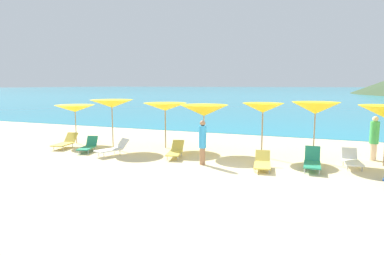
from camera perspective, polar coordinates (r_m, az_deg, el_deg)
The scene contains 17 objects.
ground_plane at distance 20.42m, azimuth 14.53°, elevation -1.73°, with size 50.00×100.00×0.30m, color beige.
ocean_water at distance 239.72m, azimuth 20.76°, elevation 6.43°, with size 650.00×440.00×0.02m, color teal.
umbrella_0 at distance 18.04m, azimuth -20.01°, elevation 3.26°, with size 2.18×2.18×2.04m.
umbrella_1 at distance 15.98m, azimuth -14.01°, elevation 4.18°, with size 2.15×2.15×2.38m.
umbrella_2 at distance 15.74m, azimuth -4.77°, elevation 3.75°, with size 2.11×2.11×2.22m.
umbrella_3 at distance 14.57m, azimuth 2.14°, elevation 3.12°, with size 2.42×2.42×2.20m.
umbrella_4 at distance 13.97m, azimuth 12.43°, elevation 3.47°, with size 1.86×1.86×2.33m.
umbrella_5 at distance 13.73m, azimuth 21.01°, elevation 3.31°, with size 1.92×1.92×2.42m.
lounge_chair_0 at distance 12.23m, azimuth 12.34°, elevation -6.00°, with size 0.76×1.51×0.59m.
lounge_chair_2 at distance 12.63m, azimuth 20.51°, elevation -5.52°, with size 0.59×1.47×0.79m.
lounge_chair_4 at distance 13.90m, azimuth -2.95°, elevation -4.02°, with size 0.85×1.64×0.63m.
lounge_chair_6 at distance 15.82m, azimuth -17.88°, elevation -3.02°, with size 0.83×1.39×0.66m.
lounge_chair_7 at distance 17.10m, azimuth -21.48°, elevation -2.34°, with size 0.79×1.55×0.68m.
lounge_chair_8 at distance 13.54m, azimuth 26.41°, elevation -5.07°, with size 0.72×1.33×0.67m.
lounge_chair_9 at distance 14.66m, azimuth -13.85°, elevation -3.48°, with size 1.12×1.59×0.68m.
beachgoer_0 at distance 12.48m, azimuth 1.88°, elevation -2.31°, with size 0.29×0.29×1.74m.
beachgoer_2 at distance 15.14m, azimuth 29.53°, elevation -1.41°, with size 0.35×0.35×1.83m.
Camera 1 is at (2.27, -10.03, 3.09)m, focal length 30.14 mm.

